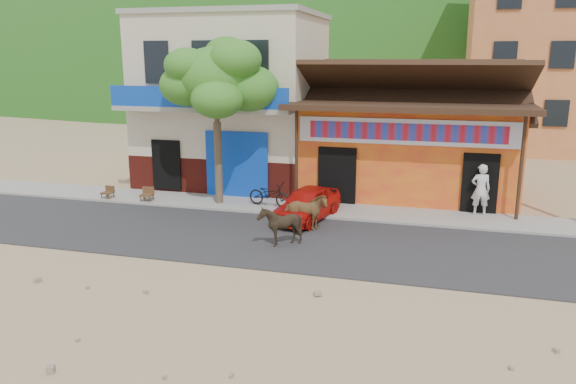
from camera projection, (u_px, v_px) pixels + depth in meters
name	position (u px, v px, depth m)	size (l,w,h in m)	color
ground	(302.00, 275.00, 14.28)	(120.00, 120.00, 0.00)	#9E825B
road	(322.00, 244.00, 16.62)	(60.00, 5.00, 0.04)	#28282B
sidewalk	(343.00, 212.00, 19.89)	(60.00, 2.00, 0.12)	gray
dance_club	(409.00, 148.00, 22.71)	(8.00, 6.00, 3.60)	orange
cafe_building	(235.00, 102.00, 24.24)	(7.00, 6.00, 7.00)	beige
apartment_front	(549.00, 46.00, 33.05)	(9.00, 9.00, 12.00)	#CC723F
hillside	(425.00, 7.00, 77.06)	(100.00, 40.00, 24.00)	#194C14
tree	(217.00, 122.00, 20.17)	(3.00, 3.00, 6.00)	#2D721E
cow_tan	(304.00, 212.00, 17.66)	(0.64, 1.41, 1.19)	olive
cow_dark	(280.00, 225.00, 16.28)	(0.97, 1.09, 1.20)	black
red_car	(307.00, 204.00, 18.86)	(1.33, 3.30, 1.12)	red
scooter	(269.00, 194.00, 20.28)	(0.58, 1.68, 0.88)	black
pedestrian	(481.00, 189.00, 19.13)	(0.64, 0.42, 1.76)	silver
cafe_chair_left	(107.00, 187.00, 21.44)	(0.40, 0.40, 0.85)	#4A3518
cafe_chair_right	(146.00, 189.00, 20.99)	(0.45, 0.45, 0.96)	#483218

